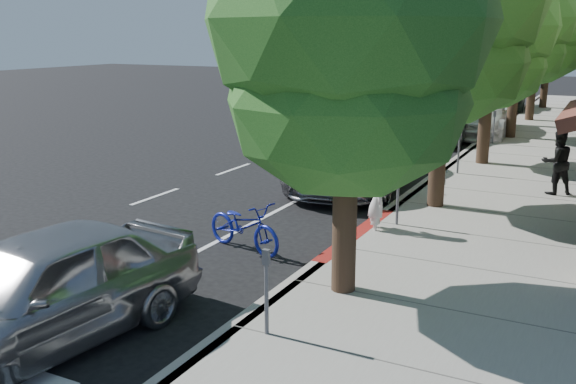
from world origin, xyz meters
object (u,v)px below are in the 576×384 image
Objects in this scene: street_tree_5 at (549,34)px; pedestrian at (557,162)px; dark_sedan at (448,124)px; white_pickup at (481,115)px; street_tree_2 at (492,30)px; bicycle at (244,226)px; near_car_a at (40,290)px; street_tree_4 at (538,23)px; silver_suv at (354,158)px; street_tree_3 at (520,21)px; dark_suv_far at (505,94)px; street_tree_0 at (349,27)px; cyclist at (377,200)px; street_tree_1 at (447,5)px.

street_tree_5 is 21.79m from pedestrian.
white_pickup is at bearing 68.01° from dark_sedan.
dark_sedan is (-2.22, 4.50, -3.65)m from street_tree_2.
bicycle is 0.40× the size of near_car_a.
street_tree_4 reaches higher than white_pickup.
silver_suv is at bearing -96.97° from street_tree_5.
street_tree_4 reaches higher than street_tree_2.
street_tree_3 is 1.39× the size of dark_suv_far.
white_pickup is at bearing 94.23° from street_tree_0.
near_car_a is at bearing -98.20° from street_tree_3.
white_pickup is (-1.40, 6.92, -3.51)m from street_tree_2.
cyclist reaches higher than bicycle.
dark_suv_far is (0.81, 21.27, 0.09)m from silver_suv.
dark_suv_far is (0.28, 12.27, 0.18)m from dark_sedan.
street_tree_1 reaches higher than street_tree_5.
white_pickup is at bearing 76.92° from silver_suv.
street_tree_3 reaches higher than street_tree_0.
street_tree_2 is at bearing -90.00° from street_tree_5.
street_tree_0 is at bearing 55.58° from near_car_a.
street_tree_2 is at bearing -85.85° from pedestrian.
white_pickup is at bearing 101.43° from street_tree_2.
street_tree_3 is at bearing 90.00° from street_tree_0.
street_tree_5 reaches higher than cyclist.
white_pickup is (-1.40, 12.92, -4.04)m from street_tree_1.
street_tree_3 reaches higher than street_tree_2.
street_tree_3 is at bearing -35.63° from white_pickup.
street_tree_1 reaches higher than cyclist.
street_tree_5 reaches higher than bicycle.
street_tree_3 is at bearing -90.00° from street_tree_4.
street_tree_1 reaches higher than white_pickup.
near_car_a is (-0.88, -20.00, 0.10)m from dark_sedan.
bicycle is 0.36× the size of dark_suv_far.
cyclist is (-0.65, -14.50, -3.96)m from street_tree_3.
silver_suv is 21.29m from dark_suv_far.
street_tree_4 reaches higher than dark_sedan.
street_tree_2 reaches higher than silver_suv.
street_tree_4 is at bearing 90.00° from street_tree_3.
street_tree_5 is at bearing 90.00° from street_tree_2.
pedestrian is at bearing -83.31° from street_tree_5.
street_tree_2 is 7.88m from white_pickup.
dark_sedan is 0.83× the size of dark_suv_far.
bicycle is at bearing 109.03° from cyclist.
street_tree_3 is at bearing -90.00° from street_tree_5.
street_tree_0 is 8.74m from silver_suv.
street_tree_4 is at bearing 74.20° from silver_suv.
street_tree_0 is 1.31× the size of dark_suv_far.
street_tree_4 is at bearing -74.41° from dark_suv_far.
silver_suv is 1.33× the size of dark_sedan.
street_tree_3 is 1.24× the size of white_pickup.
cyclist is 0.32× the size of near_car_a.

